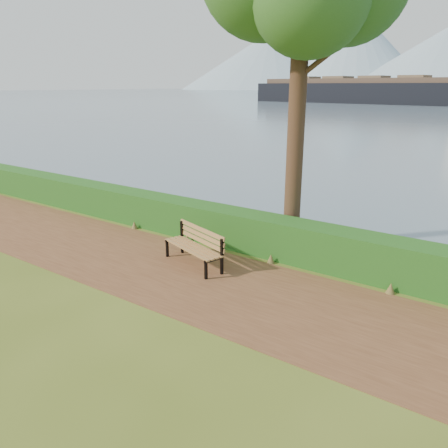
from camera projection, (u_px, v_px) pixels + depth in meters
The scene contains 5 objects.
ground at pixel (167, 276), 10.16m from camera, with size 140.00×140.00×0.00m, color #445618.
path at pixel (176, 272), 10.39m from camera, with size 40.00×3.40×0.01m, color #58331E.
hedge at pixel (230, 227), 12.04m from camera, with size 32.00×0.85×1.00m, color #154A15.
bench at pixel (196, 244), 10.66m from camera, with size 1.92×1.07×0.93m.
cargo_ship at pixel (392, 91), 100.94m from camera, with size 65.79×17.09×19.75m.
Camera 1 is at (6.41, -6.88, 4.25)m, focal length 35.00 mm.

